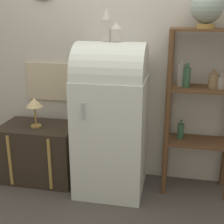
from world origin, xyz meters
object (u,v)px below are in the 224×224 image
at_px(vase_left, 106,26).
at_px(vase_center, 116,32).
at_px(refrigerator, 111,116).
at_px(desk_lamp, 34,104).
at_px(globe, 207,8).
at_px(suitcase_trunk, 40,152).

bearing_deg(vase_left, vase_center, -0.03).
height_order(refrigerator, desk_lamp, refrigerator).
distance_m(vase_left, desk_lamp, 1.07).
relative_size(refrigerator, vase_center, 8.82).
distance_m(vase_left, vase_center, 0.11).
height_order(globe, vase_left, globe).
distance_m(refrigerator, vase_left, 0.84).
xyz_separation_m(suitcase_trunk, desk_lamp, (-0.01, -0.03, 0.54)).
bearing_deg(suitcase_trunk, globe, 3.11).
bearing_deg(vase_left, globe, 7.68).
relative_size(suitcase_trunk, globe, 2.44).
xyz_separation_m(refrigerator, globe, (0.81, 0.12, 0.99)).
relative_size(suitcase_trunk, vase_left, 2.68).
height_order(refrigerator, suitcase_trunk, refrigerator).
bearing_deg(suitcase_trunk, desk_lamp, -102.11).
bearing_deg(refrigerator, globe, 8.68).
relative_size(suitcase_trunk, vase_center, 4.65).
relative_size(refrigerator, globe, 4.63).
relative_size(refrigerator, vase_left, 5.09).
distance_m(suitcase_trunk, desk_lamp, 0.54).
height_order(suitcase_trunk, vase_center, vase_center).
bearing_deg(globe, vase_center, -171.43).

